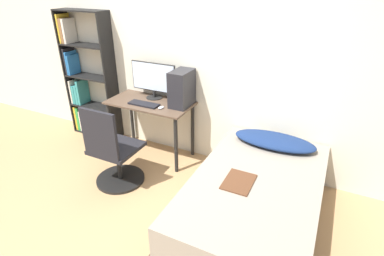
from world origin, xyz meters
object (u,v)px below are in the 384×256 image
at_px(bed, 254,202).
at_px(monitor, 153,79).
at_px(pc_tower, 182,88).
at_px(bookshelf, 84,81).
at_px(keyboard, 144,104).
at_px(office_chair, 114,156).

distance_m(bed, monitor, 1.89).
xyz_separation_m(monitor, pc_tower, (0.43, -0.07, -0.04)).
distance_m(bookshelf, pc_tower, 1.61).
xyz_separation_m(keyboard, pc_tower, (0.41, 0.19, 0.20)).
bearing_deg(bookshelf, keyboard, -11.97).
distance_m(office_chair, bed, 1.55).
height_order(bookshelf, pc_tower, bookshelf).
xyz_separation_m(monitor, keyboard, (0.02, -0.26, -0.23)).
bearing_deg(keyboard, bookshelf, 168.03).
distance_m(bed, keyboard, 1.70).
bearing_deg(monitor, pc_tower, -9.16).
relative_size(office_chair, bed, 0.52).
xyz_separation_m(bookshelf, office_chair, (1.17, -0.86, -0.42)).
relative_size(bookshelf, office_chair, 1.82).
relative_size(bed, pc_tower, 4.39).
relative_size(bookshelf, bed, 0.94).
height_order(monitor, keyboard, monitor).
bearing_deg(office_chair, bookshelf, 143.80).
bearing_deg(office_chair, bed, 2.33).
height_order(office_chair, pc_tower, pc_tower).
xyz_separation_m(bed, keyboard, (-1.54, 0.55, 0.49)).
bearing_deg(keyboard, pc_tower, 24.38).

